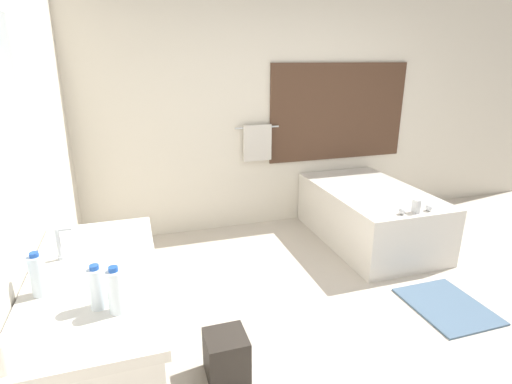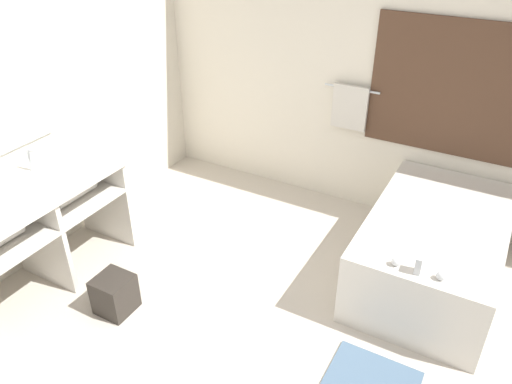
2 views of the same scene
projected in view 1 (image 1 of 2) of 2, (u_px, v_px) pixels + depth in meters
The scene contains 11 objects.
ground_plane at pixel (388, 332), 2.87m from camera, with size 16.00×16.00×0.00m, color beige.
wall_back_with_blinds at pixel (283, 107), 4.46m from camera, with size 7.40×0.13×2.70m.
vanity_counter at pixel (100, 311), 2.11m from camera, with size 0.63×1.38×0.84m.
sink_faucet at pixel (59, 245), 2.13m from camera, with size 0.09×0.04×0.18m.
bathtub at pixel (369, 212), 4.23m from camera, with size 0.95×1.58×0.69m.
water_bottle_1 at pixel (38, 275), 1.80m from camera, with size 0.07×0.07×0.21m.
water_bottle_2 at pixel (116, 291), 1.68m from camera, with size 0.07×0.07×0.21m.
water_bottle_3 at pixel (97, 288), 1.71m from camera, with size 0.07×0.07×0.20m.
soap_dispenser at pixel (2, 357), 1.36m from camera, with size 0.05×0.05×0.15m.
waste_bin at pixel (226, 355), 2.44m from camera, with size 0.25×0.25×0.29m.
bath_mat at pixel (447, 306), 3.16m from camera, with size 0.55×0.67×0.02m.
Camera 1 is at (-1.62, -2.00, 1.87)m, focal length 28.00 mm.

